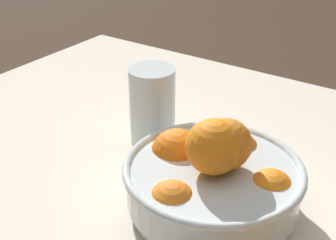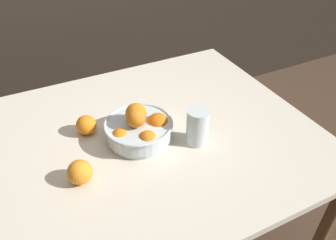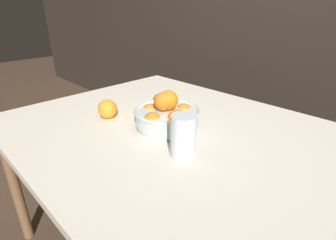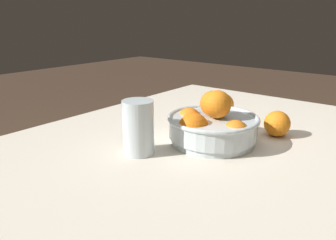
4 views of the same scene
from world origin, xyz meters
name	(u,v)px [view 1 (image 1 of 4)]	position (x,y,z in m)	size (l,w,h in m)	color
fruit_bowl	(212,178)	(-0.01, -0.01, 0.77)	(0.26, 0.26, 0.16)	silver
juice_glass	(152,110)	(0.18, -0.12, 0.78)	(0.08, 0.08, 0.15)	#F4A314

